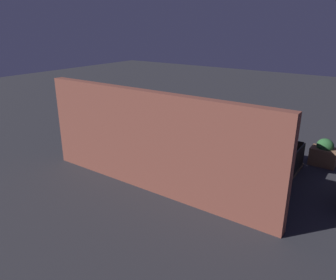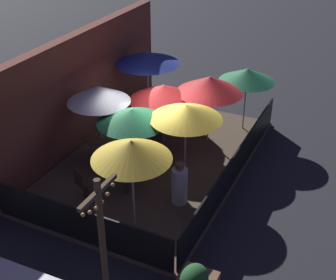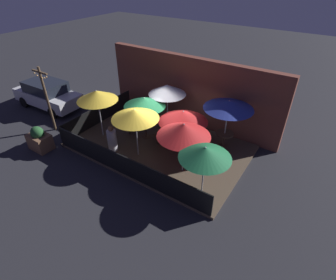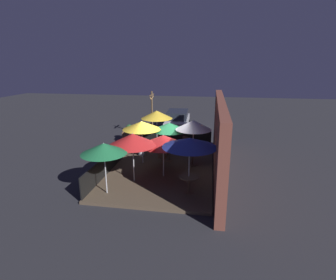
{
  "view_description": "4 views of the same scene",
  "coord_description": "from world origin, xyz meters",
  "px_view_note": "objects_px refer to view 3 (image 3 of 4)",
  "views": [
    {
      "loc": [
        -6.69,
        11.07,
        5.69
      ],
      "look_at": [
        0.99,
        0.34,
        0.98
      ],
      "focal_mm": 35.0,
      "sensor_mm": 36.0,
      "label": 1
    },
    {
      "loc": [
        -10.66,
        -5.51,
        7.76
      ],
      "look_at": [
        -0.05,
        -0.44,
        0.96
      ],
      "focal_mm": 50.0,
      "sensor_mm": 36.0,
      "label": 2
    },
    {
      "loc": [
        5.92,
        -8.26,
        7.3
      ],
      "look_at": [
        0.79,
        -0.49,
        0.97
      ],
      "focal_mm": 28.0,
      "sensor_mm": 36.0,
      "label": 3
    },
    {
      "loc": [
        12.31,
        2.3,
        5.3
      ],
      "look_at": [
        -0.86,
        0.15,
        1.32
      ],
      "focal_mm": 28.0,
      "sensor_mm": 36.0,
      "label": 4
    }
  ],
  "objects_px": {
    "patio_umbrella_5": "(135,114)",
    "dining_table_0": "(167,118)",
    "patio_umbrella_0": "(167,90)",
    "patio_umbrella_6": "(184,130)",
    "patio_umbrella_2": "(145,102)",
    "patio_umbrella_1": "(229,105)",
    "patio_chair_0": "(159,135)",
    "patron_0": "(112,140)",
    "dining_table_2": "(146,127)",
    "planter_box": "(39,139)",
    "patio_umbrella_7": "(205,153)",
    "patio_chair_1": "(128,125)",
    "patio_umbrella_4": "(97,95)",
    "dining_table_1": "(224,136)",
    "light_post": "(46,96)",
    "patio_chair_2": "(131,114)",
    "patio_umbrella_3": "(183,116)",
    "parked_car_0": "(47,94)"
  },
  "relations": [
    {
      "from": "patio_chair_2",
      "to": "light_post",
      "type": "height_order",
      "value": "light_post"
    },
    {
      "from": "planter_box",
      "to": "patio_umbrella_7",
      "type": "bearing_deg",
      "value": 10.42
    },
    {
      "from": "patio_umbrella_2",
      "to": "patio_umbrella_5",
      "type": "height_order",
      "value": "patio_umbrella_5"
    },
    {
      "from": "patio_umbrella_0",
      "to": "dining_table_1",
      "type": "distance_m",
      "value": 3.48
    },
    {
      "from": "patio_umbrella_5",
      "to": "patio_chair_2",
      "type": "height_order",
      "value": "patio_umbrella_5"
    },
    {
      "from": "patio_chair_0",
      "to": "patio_umbrella_4",
      "type": "bearing_deg",
      "value": 29.92
    },
    {
      "from": "dining_table_0",
      "to": "dining_table_2",
      "type": "xyz_separation_m",
      "value": [
        -0.39,
        -1.29,
        0.0
      ]
    },
    {
      "from": "patio_umbrella_2",
      "to": "dining_table_0",
      "type": "relative_size",
      "value": 2.12
    },
    {
      "from": "dining_table_2",
      "to": "planter_box",
      "type": "relative_size",
      "value": 0.65
    },
    {
      "from": "patio_umbrella_7",
      "to": "patron_0",
      "type": "xyz_separation_m",
      "value": [
        -4.69,
        0.25,
        -1.37
      ]
    },
    {
      "from": "patio_umbrella_6",
      "to": "patio_umbrella_1",
      "type": "bearing_deg",
      "value": 74.1
    },
    {
      "from": "dining_table_0",
      "to": "patio_chair_1",
      "type": "height_order",
      "value": "patio_chair_1"
    },
    {
      "from": "patio_umbrella_1",
      "to": "patio_umbrella_3",
      "type": "distance_m",
      "value": 2.01
    },
    {
      "from": "patio_umbrella_1",
      "to": "light_post",
      "type": "distance_m",
      "value": 8.69
    },
    {
      "from": "patio_umbrella_5",
      "to": "patio_chair_0",
      "type": "distance_m",
      "value": 1.94
    },
    {
      "from": "patio_chair_1",
      "to": "dining_table_1",
      "type": "bearing_deg",
      "value": 4.49
    },
    {
      "from": "dining_table_0",
      "to": "patio_umbrella_3",
      "type": "bearing_deg",
      "value": -37.19
    },
    {
      "from": "patio_umbrella_0",
      "to": "patio_umbrella_6",
      "type": "distance_m",
      "value": 3.44
    },
    {
      "from": "light_post",
      "to": "parked_car_0",
      "type": "bearing_deg",
      "value": 148.51
    },
    {
      "from": "patio_umbrella_3",
      "to": "planter_box",
      "type": "distance_m",
      "value": 6.75
    },
    {
      "from": "light_post",
      "to": "patio_umbrella_5",
      "type": "bearing_deg",
      "value": 6.76
    },
    {
      "from": "dining_table_2",
      "to": "patio_chair_0",
      "type": "relative_size",
      "value": 0.8
    },
    {
      "from": "patio_chair_2",
      "to": "planter_box",
      "type": "relative_size",
      "value": 0.78
    },
    {
      "from": "patio_umbrella_0",
      "to": "patio_umbrella_1",
      "type": "xyz_separation_m",
      "value": [
        3.11,
        0.06,
        0.03
      ]
    },
    {
      "from": "patio_umbrella_4",
      "to": "dining_table_1",
      "type": "bearing_deg",
      "value": 24.17
    },
    {
      "from": "patio_umbrella_6",
      "to": "dining_table_1",
      "type": "bearing_deg",
      "value": 74.1
    },
    {
      "from": "patio_chair_1",
      "to": "patron_0",
      "type": "height_order",
      "value": "patron_0"
    },
    {
      "from": "patio_chair_0",
      "to": "patio_umbrella_7",
      "type": "bearing_deg",
      "value": 163.86
    },
    {
      "from": "patio_umbrella_0",
      "to": "patio_umbrella_3",
      "type": "height_order",
      "value": "patio_umbrella_0"
    },
    {
      "from": "patio_chair_0",
      "to": "patron_0",
      "type": "relative_size",
      "value": 0.75
    },
    {
      "from": "dining_table_1",
      "to": "parked_car_0",
      "type": "distance_m",
      "value": 10.64
    },
    {
      "from": "patio_umbrella_5",
      "to": "patio_chair_1",
      "type": "xyz_separation_m",
      "value": [
        -1.49,
        1.09,
        -1.54
      ]
    },
    {
      "from": "patio_umbrella_7",
      "to": "parked_car_0",
      "type": "bearing_deg",
      "value": 172.19
    },
    {
      "from": "patio_umbrella_1",
      "to": "patron_0",
      "type": "xyz_separation_m",
      "value": [
        -4.11,
        -3.06,
        -1.6
      ]
    },
    {
      "from": "patio_umbrella_1",
      "to": "dining_table_2",
      "type": "distance_m",
      "value": 4.07
    },
    {
      "from": "patio_umbrella_2",
      "to": "light_post",
      "type": "xyz_separation_m",
      "value": [
        -4.53,
        -1.95,
        -0.12
      ]
    },
    {
      "from": "light_post",
      "to": "patio_umbrella_2",
      "type": "bearing_deg",
      "value": 23.3
    },
    {
      "from": "patio_chair_0",
      "to": "dining_table_2",
      "type": "bearing_deg",
      "value": -0.0
    },
    {
      "from": "patio_umbrella_0",
      "to": "patio_umbrella_2",
      "type": "bearing_deg",
      "value": -106.59
    },
    {
      "from": "patio_umbrella_1",
      "to": "dining_table_2",
      "type": "height_order",
      "value": "patio_umbrella_1"
    },
    {
      "from": "patio_chair_0",
      "to": "patio_chair_2",
      "type": "xyz_separation_m",
      "value": [
        -2.46,
        0.89,
        -0.03
      ]
    },
    {
      "from": "patio_chair_1",
      "to": "patio_umbrella_5",
      "type": "bearing_deg",
      "value": -51.62
    },
    {
      "from": "patio_umbrella_3",
      "to": "patio_chair_0",
      "type": "relative_size",
      "value": 2.26
    },
    {
      "from": "patio_umbrella_6",
      "to": "light_post",
      "type": "bearing_deg",
      "value": -173.95
    },
    {
      "from": "light_post",
      "to": "patio_umbrella_0",
      "type": "bearing_deg",
      "value": 33.44
    },
    {
      "from": "patio_umbrella_4",
      "to": "patio_chair_0",
      "type": "distance_m",
      "value": 3.36
    },
    {
      "from": "patio_umbrella_4",
      "to": "patio_umbrella_6",
      "type": "xyz_separation_m",
      "value": [
        4.68,
        -0.11,
        -0.19
      ]
    },
    {
      "from": "patio_umbrella_3",
      "to": "patio_umbrella_5",
      "type": "distance_m",
      "value": 2.05
    },
    {
      "from": "patio_umbrella_5",
      "to": "dining_table_0",
      "type": "distance_m",
      "value": 3.03
    },
    {
      "from": "dining_table_1",
      "to": "light_post",
      "type": "height_order",
      "value": "light_post"
    }
  ]
}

